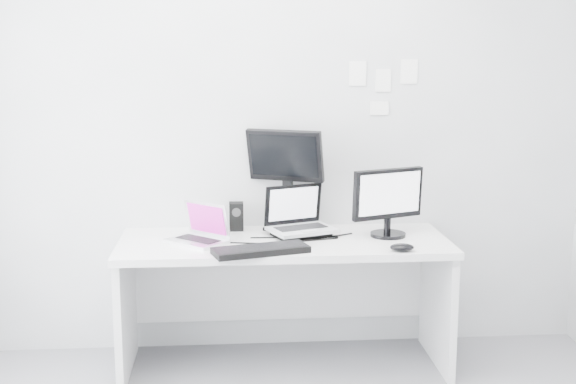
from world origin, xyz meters
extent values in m
plane|color=silver|center=(0.00, 1.60, 1.35)|extent=(3.60, 0.00, 3.60)
cube|color=white|center=(0.00, 1.25, 0.36)|extent=(1.80, 0.70, 0.73)
cube|color=silver|center=(-0.48, 1.21, 0.84)|extent=(0.38, 0.37, 0.23)
cube|color=black|center=(-0.26, 1.51, 0.81)|extent=(0.10, 0.10, 0.16)
cube|color=#B5B8BD|center=(0.11, 1.32, 0.87)|extent=(0.42, 0.38, 0.29)
cube|color=black|center=(0.03, 1.50, 1.03)|extent=(0.47, 0.33, 0.60)
cube|color=black|center=(0.58, 1.29, 0.93)|extent=(0.47, 0.34, 0.39)
cube|color=black|center=(-0.14, 0.98, 0.75)|extent=(0.52, 0.30, 0.03)
ellipsoid|color=black|center=(0.59, 0.96, 0.75)|extent=(0.13, 0.09, 0.04)
cube|color=white|center=(0.45, 1.59, 1.62)|extent=(0.10, 0.00, 0.14)
cube|color=white|center=(0.60, 1.59, 1.58)|extent=(0.09, 0.00, 0.13)
cube|color=white|center=(0.75, 1.59, 1.63)|extent=(0.10, 0.00, 0.14)
cube|color=white|center=(0.58, 1.59, 1.42)|extent=(0.11, 0.00, 0.08)
camera|label=1|loc=(-0.30, -2.82, 1.75)|focal=48.00mm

